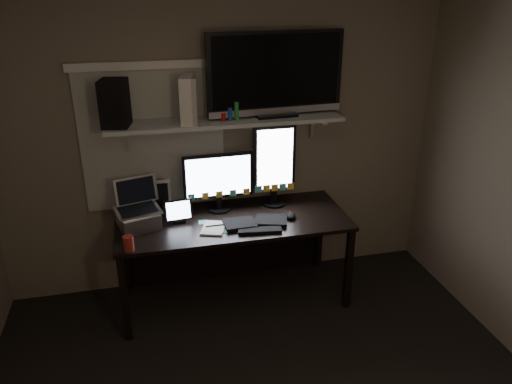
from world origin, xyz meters
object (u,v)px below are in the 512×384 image
object	(u,v)px
monitor_portrait	(274,165)
tv	(276,74)
keyboard	(256,222)
game_console	(188,99)
speaker	(115,103)
laptop	(137,206)
tablet	(178,211)
monitor_landscape	(218,182)
cup	(128,243)
desk	(230,232)
mouse	(291,216)

from	to	relation	value
monitor_portrait	tv	xyz separation A→B (m)	(0.00, 0.01, 0.72)
keyboard	game_console	distance (m)	1.05
keyboard	speaker	size ratio (longest dim) A/B	1.49
laptop	tv	xyz separation A→B (m)	(1.10, 0.20, 0.89)
tablet	game_console	distance (m)	0.85
monitor_landscape	tv	size ratio (longest dim) A/B	0.53
monitor_landscape	tablet	xyz separation A→B (m)	(-0.34, -0.15, -0.15)
cup	speaker	size ratio (longest dim) A/B	0.32
tablet	tv	xyz separation A→B (m)	(0.80, 0.17, 0.97)
cup	keyboard	bearing A→B (deg)	10.99
game_console	keyboard	bearing A→B (deg)	-23.16
desk	cup	size ratio (longest dim) A/B	16.71
tablet	game_console	xyz separation A→B (m)	(0.14, 0.15, 0.83)
desk	tv	bearing A→B (deg)	12.65
monitor_landscape	game_console	size ratio (longest dim) A/B	1.64
keyboard	speaker	world-z (taller)	speaker
speaker	game_console	bearing A→B (deg)	11.51
speaker	cup	bearing A→B (deg)	-78.13
keyboard	laptop	distance (m)	0.90
keyboard	tv	size ratio (longest dim) A/B	0.47
keyboard	mouse	distance (m)	0.30
desk	speaker	world-z (taller)	speaker
monitor_portrait	game_console	distance (m)	0.88
laptop	tv	size ratio (longest dim) A/B	0.34
keyboard	tablet	xyz separation A→B (m)	(-0.57, 0.17, 0.08)
monitor_landscape	speaker	bearing A→B (deg)	178.51
tv	monitor_portrait	bearing A→B (deg)	-106.84
monitor_landscape	game_console	xyz separation A→B (m)	(-0.20, 0.01, 0.67)
monitor_portrait	speaker	bearing A→B (deg)	-179.95
mouse	tv	bearing A→B (deg)	116.87
monitor_landscape	keyboard	bearing A→B (deg)	-55.49
laptop	game_console	size ratio (longest dim) A/B	1.06
speaker	tv	bearing A→B (deg)	12.14
monitor_portrait	speaker	size ratio (longest dim) A/B	2.06
desk	mouse	bearing A→B (deg)	-25.36
desk	monitor_portrait	size ratio (longest dim) A/B	2.61
monitor_landscape	tablet	world-z (taller)	monitor_landscape
tablet	cup	size ratio (longest dim) A/B	2.01
keyboard	desk	bearing A→B (deg)	128.72
tablet	cup	distance (m)	0.52
tv	cup	bearing A→B (deg)	-159.77
tablet	game_console	size ratio (longest dim) A/B	0.64
game_console	cup	bearing A→B (deg)	-121.93
speaker	laptop	bearing A→B (deg)	-52.59
keyboard	speaker	bearing A→B (deg)	169.19
desk	cup	xyz separation A→B (m)	(-0.79, -0.44, 0.23)
desk	game_console	size ratio (longest dim) A/B	5.28
mouse	speaker	world-z (taller)	speaker
monitor_landscape	speaker	xyz separation A→B (m)	(-0.72, -0.00, 0.67)
desk	speaker	xyz separation A→B (m)	(-0.80, 0.06, 1.09)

